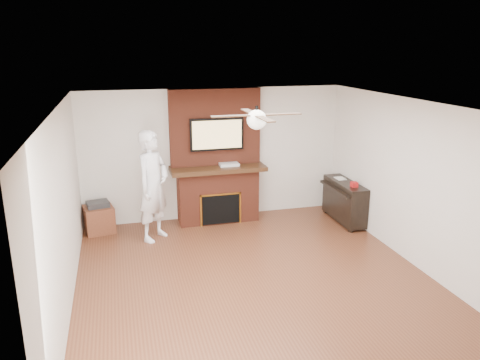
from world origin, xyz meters
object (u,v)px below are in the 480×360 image
object	(u,v)px
fireplace	(217,170)
person	(153,186)
side_table	(99,218)
piano	(344,200)

from	to	relation	value
fireplace	person	bearing A→B (deg)	-152.69
side_table	piano	bearing A→B (deg)	-20.10
person	piano	bearing A→B (deg)	-50.02
fireplace	person	xyz separation A→B (m)	(-1.25, -0.64, -0.04)
side_table	piano	size ratio (longest dim) A/B	0.49
person	side_table	world-z (taller)	person
fireplace	side_table	xyz separation A→B (m)	(-2.20, -0.07, -0.73)
side_table	piano	world-z (taller)	piano
side_table	fireplace	bearing A→B (deg)	-9.88
person	piano	distance (m)	3.60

